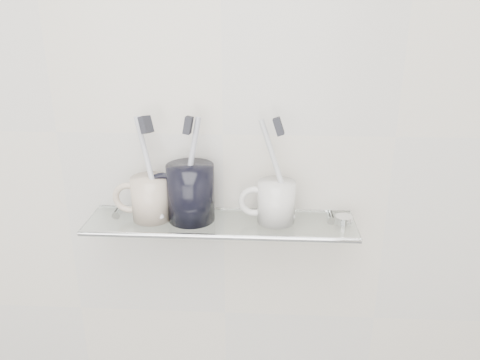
# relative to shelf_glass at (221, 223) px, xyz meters

# --- Properties ---
(wall_back) EXTENTS (2.50, 0.00, 2.50)m
(wall_back) POSITION_rel_shelf_glass_xyz_m (0.00, 0.06, 0.15)
(wall_back) COLOR beige
(wall_back) RESTS_ON ground
(shelf_glass) EXTENTS (0.50, 0.12, 0.01)m
(shelf_glass) POSITION_rel_shelf_glass_xyz_m (0.00, 0.00, 0.00)
(shelf_glass) COLOR silver
(shelf_glass) RESTS_ON wall_back
(shelf_rail) EXTENTS (0.50, 0.01, 0.01)m
(shelf_rail) POSITION_rel_shelf_glass_xyz_m (0.00, -0.06, 0.00)
(shelf_rail) COLOR silver
(shelf_rail) RESTS_ON shelf_glass
(bracket_left) EXTENTS (0.02, 0.03, 0.02)m
(bracket_left) POSITION_rel_shelf_glass_xyz_m (-0.21, 0.05, -0.01)
(bracket_left) COLOR silver
(bracket_left) RESTS_ON wall_back
(bracket_right) EXTENTS (0.02, 0.03, 0.02)m
(bracket_right) POSITION_rel_shelf_glass_xyz_m (0.21, 0.05, -0.01)
(bracket_right) COLOR silver
(bracket_right) RESTS_ON wall_back
(mug_left) EXTENTS (0.08, 0.08, 0.08)m
(mug_left) POSITION_rel_shelf_glass_xyz_m (-0.13, 0.00, 0.04)
(mug_left) COLOR beige
(mug_left) RESTS_ON shelf_glass
(mug_left_handle) EXTENTS (0.06, 0.01, 0.06)m
(mug_left_handle) POSITION_rel_shelf_glass_xyz_m (-0.17, 0.00, 0.04)
(mug_left_handle) COLOR beige
(mug_left_handle) RESTS_ON mug_left
(toothbrush_left) EXTENTS (0.06, 0.06, 0.18)m
(toothbrush_left) POSITION_rel_shelf_glass_xyz_m (-0.13, 0.00, 0.10)
(toothbrush_left) COLOR #AEADBB
(toothbrush_left) RESTS_ON mug_left
(bristles_left) EXTENTS (0.03, 0.03, 0.04)m
(bristles_left) POSITION_rel_shelf_glass_xyz_m (-0.13, 0.00, 0.19)
(bristles_left) COLOR #222329
(bristles_left) RESTS_ON toothbrush_left
(mug_center) EXTENTS (0.11, 0.11, 0.11)m
(mug_center) POSITION_rel_shelf_glass_xyz_m (-0.06, 0.00, 0.06)
(mug_center) COLOR black
(mug_center) RESTS_ON shelf_glass
(mug_center_handle) EXTENTS (0.08, 0.01, 0.08)m
(mug_center_handle) POSITION_rel_shelf_glass_xyz_m (-0.10, 0.00, 0.06)
(mug_center_handle) COLOR black
(mug_center_handle) RESTS_ON mug_center
(toothbrush_center) EXTENTS (0.05, 0.03, 0.19)m
(toothbrush_center) POSITION_rel_shelf_glass_xyz_m (-0.06, 0.00, 0.10)
(toothbrush_center) COLOR #A4A6BA
(toothbrush_center) RESTS_ON mug_center
(bristles_center) EXTENTS (0.02, 0.03, 0.03)m
(bristles_center) POSITION_rel_shelf_glass_xyz_m (-0.06, 0.00, 0.19)
(bristles_center) COLOR #222329
(bristles_center) RESTS_ON toothbrush_center
(mug_right) EXTENTS (0.07, 0.07, 0.08)m
(mug_right) POSITION_rel_shelf_glass_xyz_m (0.10, 0.00, 0.04)
(mug_right) COLOR silver
(mug_right) RESTS_ON shelf_glass
(mug_right_handle) EXTENTS (0.06, 0.01, 0.06)m
(mug_right_handle) POSITION_rel_shelf_glass_xyz_m (0.06, 0.00, 0.04)
(mug_right_handle) COLOR silver
(mug_right_handle) RESTS_ON mug_right
(toothbrush_right) EXTENTS (0.07, 0.03, 0.18)m
(toothbrush_right) POSITION_rel_shelf_glass_xyz_m (0.10, 0.00, 0.10)
(toothbrush_right) COLOR beige
(toothbrush_right) RESTS_ON mug_right
(bristles_right) EXTENTS (0.02, 0.03, 0.03)m
(bristles_right) POSITION_rel_shelf_glass_xyz_m (0.10, 0.00, 0.19)
(bristles_right) COLOR #222329
(bristles_right) RESTS_ON toothbrush_right
(chrome_cap) EXTENTS (0.03, 0.03, 0.01)m
(chrome_cap) POSITION_rel_shelf_glass_xyz_m (0.23, 0.00, 0.01)
(chrome_cap) COLOR silver
(chrome_cap) RESTS_ON shelf_glass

